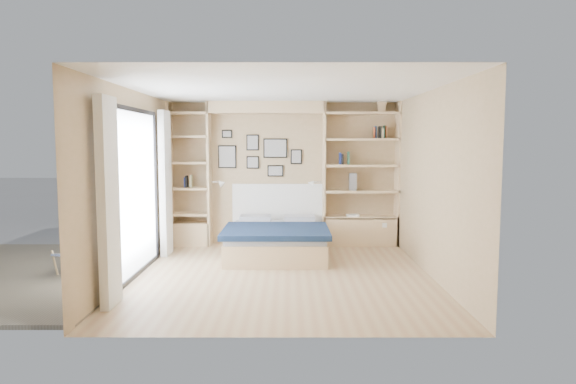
{
  "coord_description": "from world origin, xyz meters",
  "views": [
    {
      "loc": [
        0.08,
        -6.84,
        1.8
      ],
      "look_at": [
        0.07,
        0.9,
        1.05
      ],
      "focal_mm": 32.0,
      "sensor_mm": 36.0,
      "label": 1
    }
  ],
  "objects": [
    {
      "name": "deck_chair",
      "position": [
        -2.75,
        0.18,
        0.36
      ],
      "size": [
        0.62,
        0.83,
        0.75
      ],
      "rotation": [
        0.0,
        0.0,
        -0.26
      ],
      "color": "tan",
      "rests_on": "ground"
    },
    {
      "name": "ground",
      "position": [
        0.0,
        0.0,
        0.0
      ],
      "size": [
        4.5,
        4.5,
        0.0
      ],
      "primitive_type": "plane",
      "color": "tan",
      "rests_on": "ground"
    },
    {
      "name": "deck",
      "position": [
        -3.6,
        0.0,
        0.0
      ],
      "size": [
        3.2,
        4.0,
        0.05
      ],
      "primitive_type": "cube",
      "color": "#6B614F",
      "rests_on": "ground"
    },
    {
      "name": "room_shell",
      "position": [
        -0.39,
        1.52,
        1.08
      ],
      "size": [
        4.5,
        4.5,
        4.5
      ],
      "color": "tan",
      "rests_on": "ground"
    },
    {
      "name": "reading_lamps",
      "position": [
        -0.3,
        2.0,
        1.1
      ],
      "size": [
        1.92,
        0.12,
        0.15
      ],
      "color": "silver",
      "rests_on": "ground"
    },
    {
      "name": "bed",
      "position": [
        -0.11,
        1.25,
        0.27
      ],
      "size": [
        1.61,
        1.99,
        1.07
      ],
      "color": "beige",
      "rests_on": "ground"
    },
    {
      "name": "shelf_decor",
      "position": [
        1.08,
        2.07,
        1.71
      ],
      "size": [
        3.51,
        0.23,
        2.03
      ],
      "color": "navy",
      "rests_on": "ground"
    },
    {
      "name": "photo_gallery",
      "position": [
        -0.45,
        2.22,
        1.6
      ],
      "size": [
        1.48,
        0.02,
        0.82
      ],
      "color": "black",
      "rests_on": "ground"
    }
  ]
}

